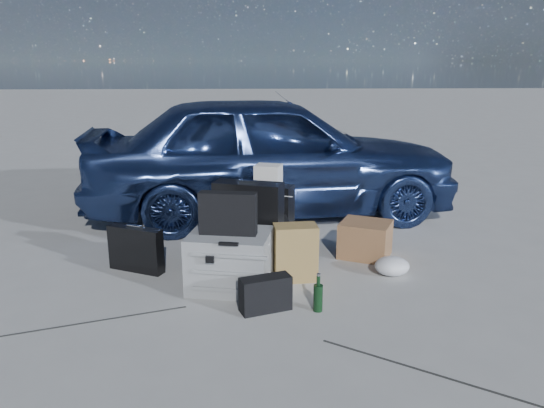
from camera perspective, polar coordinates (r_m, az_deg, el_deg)
The scene contains 16 objects.
ground at distance 4.04m, azimuth 0.58°, elevation -9.39°, with size 60.00×60.00×0.00m, color #A9A9A4.
car at distance 5.86m, azimuth -0.14°, elevation 5.37°, with size 1.61×4.01×1.37m, color #314783.
pelican_case at distance 4.05m, azimuth -4.51°, elevation -6.07°, with size 0.60×0.49×0.43m, color gray.
laptop_bag at distance 3.91m, azimuth -4.76°, elevation -1.01°, with size 0.42×0.11×0.32m, color black.
briefcase at distance 4.50m, azimuth -14.44°, elevation -4.73°, with size 0.48×0.11×0.37m, color black.
suitcase_left at distance 4.39m, azimuth -2.54°, elevation -2.30°, with size 0.56×0.20×0.73m, color black.
suitcase_right at distance 4.94m, azimuth -0.54°, elevation -1.18°, with size 0.48×0.17×0.58m, color black.
white_carton at distance 4.85m, azimuth -0.40°, elevation 3.17°, with size 0.23×0.18×0.18m, color silver.
duffel_bag at distance 4.70m, azimuth -2.51°, elevation -3.54°, with size 0.69×0.29×0.34m, color black.
flat_box_white at distance 4.64m, azimuth -2.54°, elevation -1.18°, with size 0.37×0.28×0.06m, color silver.
flat_box_black at distance 4.61m, azimuth -2.53°, elevation -0.47°, with size 0.29×0.21×0.06m, color black.
kraft_bag at distance 4.18m, azimuth 2.52°, elevation -5.24°, with size 0.34×0.20×0.45m, color olive.
cardboard_box at distance 4.75m, azimuth 9.99°, elevation -3.75°, with size 0.42×0.37×0.31m, color #986642.
plastic_bag at distance 4.41m, azimuth 12.79°, elevation -6.52°, with size 0.28×0.24×0.15m, color silver.
messenger_bag at distance 3.71m, azimuth -0.71°, elevation -9.65°, with size 0.35×0.13×0.25m, color black.
green_bottle at distance 3.71m, azimuth 4.98°, elevation -9.55°, with size 0.07×0.07×0.26m, color black.
Camera 1 is at (-0.22, -3.67, 1.68)m, focal length 35.00 mm.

